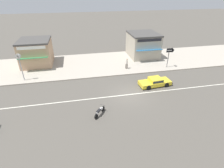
{
  "coord_description": "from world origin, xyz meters",
  "views": [
    {
      "loc": [
        -5.53,
        -16.8,
        11.23
      ],
      "look_at": [
        -1.79,
        1.54,
        0.8
      ],
      "focal_mm": 28.0,
      "sensor_mm": 36.0,
      "label": 1
    }
  ],
  "objects": [
    {
      "name": "lane_centre_stripe",
      "position": [
        0.0,
        0.0,
        0.0
      ],
      "size": [
        50.4,
        0.14,
        0.01
      ],
      "primitive_type": "cube",
      "color": "silver",
      "rests_on": "ground"
    },
    {
      "name": "shopfront_mid_block",
      "position": [
        -12.0,
        11.76,
        2.16
      ],
      "size": [
        4.67,
        5.79,
        4.01
      ],
      "color": "tan",
      "rests_on": "kerb_strip"
    },
    {
      "name": "street_clock",
      "position": [
        -13.0,
        6.15,
        2.92
      ],
      "size": [
        0.66,
        0.22,
        3.72
      ],
      "color": "#9E9EA3",
      "rests_on": "kerb_strip"
    },
    {
      "name": "pedestrian_near_clock",
      "position": [
        1.64,
        7.1,
        1.12
      ],
      "size": [
        0.34,
        0.34,
        1.66
      ],
      "color": "#4C4238",
      "rests_on": "kerb_strip"
    },
    {
      "name": "sedan_yellow_3",
      "position": [
        3.88,
        1.48,
        0.53
      ],
      "size": [
        4.3,
        2.03,
        1.06
      ],
      "color": "yellow",
      "rests_on": "ground"
    },
    {
      "name": "shopfront_corner_warung",
      "position": [
        6.0,
        12.08,
        2.22
      ],
      "size": [
        4.9,
        6.23,
        4.12
      ],
      "color": "#B2A893",
      "rests_on": "kerb_strip"
    },
    {
      "name": "kerb_strip",
      "position": [
        0.0,
        10.14,
        0.07
      ],
      "size": [
        68.0,
        10.0,
        0.15
      ],
      "primitive_type": "cube",
      "color": "#ADA393",
      "rests_on": "ground"
    },
    {
      "name": "ground_plane",
      "position": [
        0.0,
        0.0,
        0.0
      ],
      "size": [
        160.0,
        160.0,
        0.0
      ],
      "primitive_type": "plane",
      "color": "#544F47"
    },
    {
      "name": "motorcycle_0",
      "position": [
        -3.96,
        -2.99,
        0.42
      ],
      "size": [
        1.24,
        1.52,
        0.8
      ],
      "color": "black",
      "rests_on": "ground"
    },
    {
      "name": "arrow_signboard",
      "position": [
        8.47,
        6.3,
        2.73
      ],
      "size": [
        1.28,
        0.66,
        3.08
      ],
      "color": "#4C4C51",
      "rests_on": "kerb_strip"
    }
  ]
}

